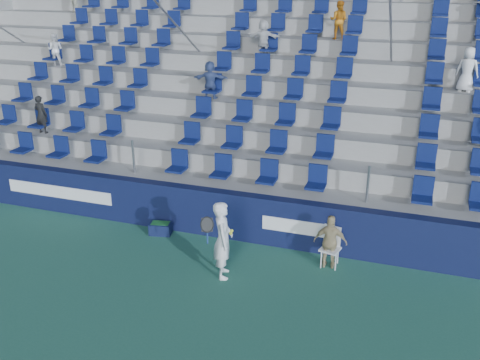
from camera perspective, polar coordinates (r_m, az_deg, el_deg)
name	(u,v)px	position (r m, az deg, el deg)	size (l,w,h in m)	color
ground	(185,309)	(10.82, -5.89, -13.57)	(70.00, 70.00, 0.00)	#2D6953
sponsor_wall	(237,216)	(13.04, -0.34, -3.85)	(24.00, 0.32, 1.20)	#10163C
grandstand	(289,106)	(17.16, 5.20, 7.83)	(24.00, 8.17, 6.63)	gray
tennis_player	(223,240)	(11.38, -1.85, -6.38)	(0.71, 0.74, 1.74)	white
line_judge_chair	(331,243)	(12.15, 9.70, -6.67)	(0.48, 0.50, 0.91)	white
line_judge	(330,242)	(11.97, 9.61, -6.53)	(0.73, 0.31, 1.25)	tan
ball_bin	(161,228)	(13.58, -8.46, -5.06)	(0.59, 0.45, 0.30)	#10183C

